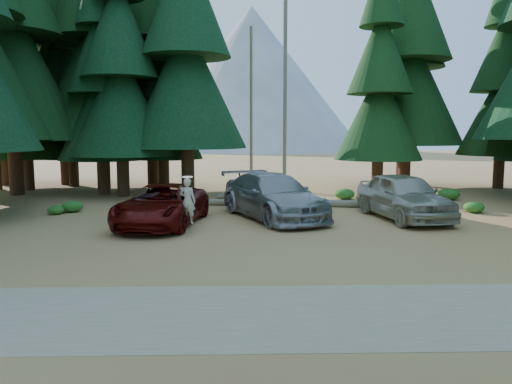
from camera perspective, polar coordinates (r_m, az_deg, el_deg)
The scene contains 21 objects.
ground at distance 16.21m, azimuth 4.60°, elevation -5.59°, with size 160.00×160.00×0.00m, color #B2784B.
gravel_strip at distance 10.02m, azimuth 8.60°, elevation -13.56°, with size 26.00×3.50×0.01m, color tan.
forest_belt_north at distance 30.99m, azimuth 1.70°, elevation 0.38°, with size 36.00×7.00×22.00m, color black, non-canonical shape.
snag_front at distance 30.45m, azimuth 3.32°, elevation 11.57°, with size 0.24×0.24×12.00m, color #656051.
snag_back at distance 31.78m, azimuth -0.56°, elevation 9.58°, with size 0.20×0.20×10.00m, color #656051.
mountain_peak at distance 104.39m, azimuth -1.97°, elevation 11.91°, with size 48.00×50.00×28.00m.
red_pickup at distance 19.05m, azimuth -10.68°, elevation -1.47°, with size 2.56×5.55×1.54m, color #540907.
silver_minivan_center at distance 20.27m, azimuth 1.96°, elevation -0.47°, with size 2.54×6.25×1.81m, color #95989C.
silver_minivan_right at distance 20.96m, azimuth 16.49°, elevation -0.43°, with size 2.21×5.48×1.87m, color #AFAC9B.
frisbee_player at distance 17.43m, azimuth -7.81°, elevation -0.97°, with size 0.67×0.55×1.64m.
log_left at distance 23.76m, azimuth -2.48°, elevation -1.23°, with size 0.30×0.30×4.19m, color #656051.
log_mid at distance 26.40m, azimuth -0.98°, elevation -0.46°, with size 0.26×0.26×3.19m, color #656051.
log_right at distance 23.74m, azimuth 6.08°, elevation -1.22°, with size 0.34×0.34×5.34m, color #656051.
shrub_far_left at distance 23.35m, azimuth -20.26°, elevation -1.54°, with size 0.92×0.92×0.51m, color #1E641E.
shrub_left at distance 25.45m, azimuth -11.48°, elevation -0.65°, with size 0.83×0.83×0.45m, color #1E641E.
shrub_center_left at distance 25.54m, azimuth 5.19°, elevation -0.31°, with size 1.15×1.15×0.63m, color #1E641E.
shrub_center_right at distance 23.86m, azimuth 5.79°, elevation -0.92°, with size 1.01×1.01×0.56m, color #1E641E.
shrub_right at distance 26.47m, azimuth 10.09°, elevation -0.21°, with size 1.04×1.04×0.57m, color #1E641E.
shrub_far_right at distance 27.73m, azimuth 21.19°, elevation -0.21°, with size 1.10×1.10×0.61m, color #1E641E.
shrub_edge_west at distance 22.95m, azimuth -21.92°, elevation -1.91°, with size 0.69×0.69×0.38m, color #1E641E.
shrub_edge_east at distance 23.72m, azimuth 23.65°, elevation -1.60°, with size 0.87×0.87×0.48m, color #1E641E.
Camera 1 is at (-1.69, -15.74, 3.49)m, focal length 35.00 mm.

